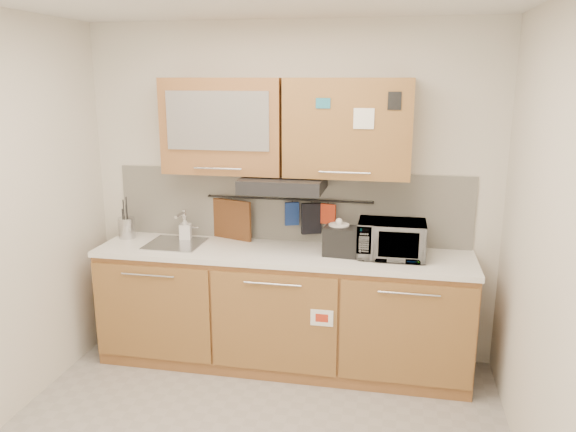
% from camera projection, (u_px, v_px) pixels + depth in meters
% --- Properties ---
extents(wall_back, '(3.20, 0.00, 3.20)m').
position_uv_depth(wall_back, '(290.00, 193.00, 4.39)').
color(wall_back, silver).
rests_on(wall_back, ground).
extents(wall_right, '(0.00, 3.00, 3.00)m').
position_uv_depth(wall_right, '(560.00, 268.00, 2.66)').
color(wall_right, silver).
rests_on(wall_right, ground).
extents(base_cabinet, '(2.80, 0.64, 0.88)m').
position_uv_depth(base_cabinet, '(282.00, 315.00, 4.32)').
color(base_cabinet, olive).
rests_on(base_cabinet, floor).
extents(countertop, '(2.82, 0.62, 0.04)m').
position_uv_depth(countertop, '(282.00, 254.00, 4.19)').
color(countertop, white).
rests_on(countertop, base_cabinet).
extents(backsplash, '(2.80, 0.02, 0.56)m').
position_uv_depth(backsplash, '(289.00, 206.00, 4.41)').
color(backsplash, silver).
rests_on(backsplash, countertop).
extents(upper_cabinets, '(1.82, 0.37, 0.70)m').
position_uv_depth(upper_cabinets, '(285.00, 127.00, 4.10)').
color(upper_cabinets, olive).
rests_on(upper_cabinets, wall_back).
extents(range_hood, '(0.60, 0.46, 0.10)m').
position_uv_depth(range_hood, '(283.00, 184.00, 4.13)').
color(range_hood, black).
rests_on(range_hood, upper_cabinets).
extents(sink, '(0.42, 0.40, 0.26)m').
position_uv_depth(sink, '(176.00, 243.00, 4.37)').
color(sink, silver).
rests_on(sink, countertop).
extents(utensil_rail, '(1.30, 0.02, 0.02)m').
position_uv_depth(utensil_rail, '(289.00, 199.00, 4.36)').
color(utensil_rail, black).
rests_on(utensil_rail, backsplash).
extents(utensil_crock, '(0.15, 0.15, 0.33)m').
position_uv_depth(utensil_crock, '(127.00, 228.00, 4.52)').
color(utensil_crock, '#B5B5B9').
rests_on(utensil_crock, countertop).
extents(kettle, '(0.19, 0.17, 0.27)m').
position_uv_depth(kettle, '(339.00, 239.00, 4.11)').
color(kettle, white).
rests_on(kettle, countertop).
extents(toaster, '(0.29, 0.19, 0.21)m').
position_uv_depth(toaster, '(343.00, 241.00, 4.06)').
color(toaster, black).
rests_on(toaster, countertop).
extents(microwave, '(0.48, 0.33, 0.26)m').
position_uv_depth(microwave, '(391.00, 239.00, 4.02)').
color(microwave, '#999999').
rests_on(microwave, countertop).
extents(soap_bottle, '(0.10, 0.10, 0.19)m').
position_uv_depth(soap_bottle, '(185.00, 228.00, 4.46)').
color(soap_bottle, '#999999').
rests_on(soap_bottle, countertop).
extents(cutting_board, '(0.35, 0.14, 0.44)m').
position_uv_depth(cutting_board, '(232.00, 227.00, 4.49)').
color(cutting_board, brown).
rests_on(cutting_board, utensil_rail).
extents(oven_mitt, '(0.11, 0.07, 0.18)m').
position_uv_depth(oven_mitt, '(292.00, 214.00, 4.36)').
color(oven_mitt, navy).
rests_on(oven_mitt, utensil_rail).
extents(dark_pouch, '(0.16, 0.10, 0.24)m').
position_uv_depth(dark_pouch, '(311.00, 218.00, 4.34)').
color(dark_pouch, black).
rests_on(dark_pouch, utensil_rail).
extents(pot_holder, '(0.13, 0.06, 0.16)m').
position_uv_depth(pot_holder, '(328.00, 214.00, 4.31)').
color(pot_holder, red).
rests_on(pot_holder, utensil_rail).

